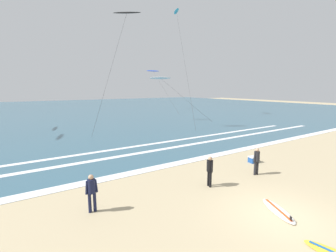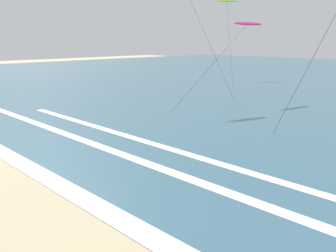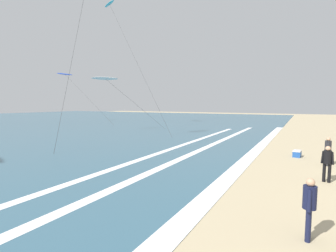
# 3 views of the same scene
# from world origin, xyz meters

# --- Properties ---
(wave_foam_shoreline) EXTENTS (55.91, 0.81, 0.01)m
(wave_foam_shoreline) POSITION_xyz_m (-1.72, 7.61, 0.01)
(wave_foam_shoreline) COLOR white
(wave_foam_shoreline) RESTS_ON ocean_surface
(wave_foam_mid_break) EXTENTS (43.81, 0.54, 0.01)m
(wave_foam_mid_break) POSITION_xyz_m (1.91, 11.28, 0.01)
(wave_foam_mid_break) COLOR white
(wave_foam_mid_break) RESTS_ON ocean_surface
(wave_foam_outer_break) EXTENTS (37.87, 0.50, 0.01)m
(wave_foam_outer_break) POSITION_xyz_m (1.75, 13.38, 0.01)
(wave_foam_outer_break) COLOR white
(wave_foam_outer_break) RESTS_ON ocean_surface
(kite_lime_low_near) EXTENTS (9.47, 11.11, 10.37)m
(kite_lime_low_near) POSITION_xyz_m (-23.46, 44.33, 10.08)
(kite_lime_low_near) COLOR #70C628
(kite_lime_low_near) RESTS_ON ground
(kite_magenta_far_left) EXTENTS (1.55, 11.29, 6.54)m
(kite_magenta_far_left) POSITION_xyz_m (-10.31, 29.48, 6.28)
(kite_magenta_far_left) COLOR #CC2384
(kite_magenta_far_left) RESTS_ON ground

